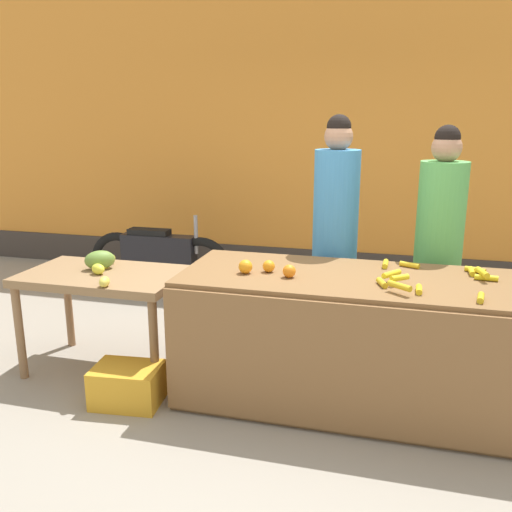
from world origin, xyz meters
TOP-DOWN VIEW (x-y plane):
  - ground_plane at (0.00, 0.00)m, footprint 24.00×24.00m
  - market_wall_back at (0.00, 2.79)m, footprint 9.55×0.23m
  - fruit_stall_counter at (0.41, -0.01)m, footprint 2.26×0.91m
  - side_table_wooden at (-1.41, 0.00)m, footprint 1.15×0.70m
  - banana_bunch_pile at (0.86, 0.02)m, footprint 0.73×0.73m
  - orange_pile at (-0.17, -0.10)m, footprint 0.38×0.17m
  - mango_papaya_pile at (-1.45, 0.07)m, footprint 0.43×0.71m
  - vendor_woman_blue_shirt at (0.18, 0.69)m, footprint 0.34×0.34m
  - vendor_woman_green_shirt at (0.93, 0.71)m, footprint 0.34×0.34m
  - parked_motorcycle at (-1.79, 1.74)m, footprint 1.60×0.18m
  - produce_crate at (-1.02, -0.44)m, footprint 0.47×0.36m
  - produce_sack at (-0.58, 0.88)m, footprint 0.37×0.32m

SIDE VIEW (x-z plane):
  - ground_plane at x=0.00m, z-range 0.00..0.00m
  - produce_crate at x=-1.02m, z-range 0.00..0.26m
  - produce_sack at x=-0.58m, z-range 0.00..0.47m
  - parked_motorcycle at x=-1.79m, z-range -0.04..0.84m
  - fruit_stall_counter at x=0.41m, z-range 0.00..0.86m
  - side_table_wooden at x=-1.41m, z-range 0.28..1.04m
  - mango_papaya_pile at x=-1.45m, z-range 0.74..0.88m
  - banana_bunch_pile at x=0.86m, z-range 0.86..0.93m
  - vendor_woman_green_shirt at x=0.93m, z-range 0.01..1.80m
  - orange_pile at x=-0.17m, z-range 0.86..0.95m
  - vendor_woman_blue_shirt at x=0.18m, z-range 0.01..1.88m
  - market_wall_back at x=0.00m, z-range -0.03..3.28m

